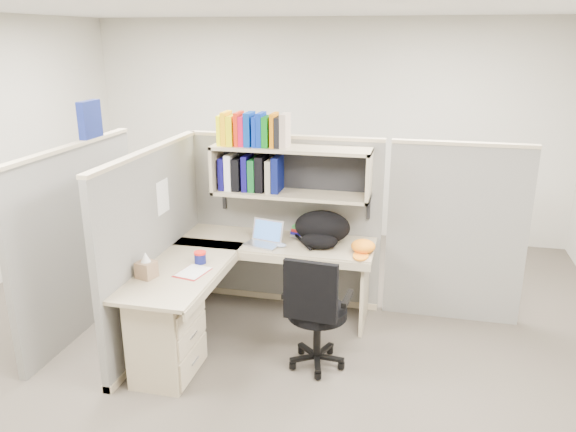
% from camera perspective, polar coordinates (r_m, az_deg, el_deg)
% --- Properties ---
extents(ground, '(6.00, 6.00, 0.00)m').
position_cam_1_polar(ground, '(4.84, -2.85, -13.01)').
color(ground, '#37312B').
rests_on(ground, ground).
extents(room_shell, '(6.00, 6.00, 6.00)m').
position_cam_1_polar(room_shell, '(4.24, -3.18, 6.14)').
color(room_shell, '#B3AFA2').
rests_on(room_shell, ground).
extents(cubicle, '(3.79, 1.84, 1.95)m').
position_cam_1_polar(cubicle, '(4.95, -5.64, -0.73)').
color(cubicle, '#5F5F5B').
rests_on(cubicle, ground).
extents(desk, '(1.74, 1.75, 0.73)m').
position_cam_1_polar(desk, '(4.51, -9.01, -9.27)').
color(desk, tan).
rests_on(desk, ground).
extents(laptop, '(0.35, 0.35, 0.21)m').
position_cam_1_polar(laptop, '(4.88, -2.62, -1.81)').
color(laptop, '#AAABAF').
rests_on(laptop, desk).
extents(backpack, '(0.57, 0.49, 0.29)m').
position_cam_1_polar(backpack, '(4.88, 3.38, -1.35)').
color(backpack, black).
rests_on(backpack, desk).
extents(orange_cap, '(0.22, 0.25, 0.11)m').
position_cam_1_polar(orange_cap, '(4.78, 7.66, -3.07)').
color(orange_cap, orange).
rests_on(orange_cap, desk).
extents(snack_canister, '(0.10, 0.10, 0.10)m').
position_cam_1_polar(snack_canister, '(4.58, -8.92, -4.16)').
color(snack_canister, '#0E1354').
rests_on(snack_canister, desk).
extents(tissue_box, '(0.16, 0.16, 0.20)m').
position_cam_1_polar(tissue_box, '(4.37, -14.22, -4.84)').
color(tissue_box, '#8F6F51').
rests_on(tissue_box, desk).
extents(mouse, '(0.11, 0.09, 0.04)m').
position_cam_1_polar(mouse, '(4.87, -0.72, -2.98)').
color(mouse, '#8A9EC4').
rests_on(mouse, desk).
extents(paper_cup, '(0.08, 0.08, 0.11)m').
position_cam_1_polar(paper_cup, '(5.12, -1.30, -1.46)').
color(paper_cup, white).
rests_on(paper_cup, desk).
extents(book_stack, '(0.21, 0.25, 0.10)m').
position_cam_1_polar(book_stack, '(5.16, 1.50, -1.36)').
color(book_stack, slate).
rests_on(book_stack, desk).
extents(loose_paper, '(0.23, 0.28, 0.00)m').
position_cam_1_polar(loose_paper, '(4.44, -9.60, -5.59)').
color(loose_paper, white).
rests_on(loose_paper, desk).
extents(task_chair, '(0.52, 0.48, 0.96)m').
position_cam_1_polar(task_chair, '(4.37, 2.83, -11.43)').
color(task_chair, black).
rests_on(task_chair, ground).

